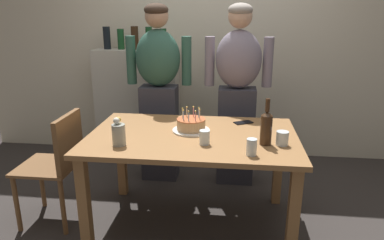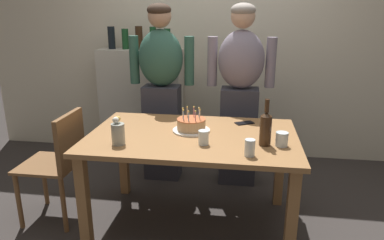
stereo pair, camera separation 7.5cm
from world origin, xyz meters
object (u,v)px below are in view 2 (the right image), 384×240
(birthday_cake, at_px, (191,125))
(wine_bottle, at_px, (266,128))
(flower_vase, at_px, (118,133))
(person_woman_cardigan, at_px, (240,93))
(cell_phone, at_px, (244,123))
(dining_chair, at_px, (60,158))
(water_glass_side, at_px, (282,139))
(person_man_bearded, at_px, (162,91))
(water_glass_near, at_px, (204,138))
(water_glass_far, at_px, (250,148))

(birthday_cake, height_order, wine_bottle, wine_bottle)
(flower_vase, distance_m, person_woman_cardigan, 1.32)
(cell_phone, height_order, flower_vase, flower_vase)
(birthday_cake, height_order, person_woman_cardigan, person_woman_cardigan)
(dining_chair, bearing_deg, cell_phone, 105.28)
(water_glass_side, height_order, person_man_bearded, person_man_bearded)
(birthday_cake, bearing_deg, person_man_bearded, 118.33)
(birthday_cake, distance_m, cell_phone, 0.46)
(birthday_cake, bearing_deg, water_glass_side, -18.42)
(wine_bottle, bearing_deg, dining_chair, 177.11)
(person_man_bearded, bearing_deg, water_glass_near, 117.48)
(birthday_cake, relative_size, dining_chair, 0.32)
(birthday_cake, xyz_separation_m, person_woman_cardigan, (0.34, 0.73, 0.09))
(water_glass_near, relative_size, flower_vase, 0.51)
(flower_vase, relative_size, person_man_bearded, 0.11)
(flower_vase, xyz_separation_m, person_woman_cardigan, (0.78, 1.06, 0.05))
(water_glass_near, height_order, dining_chair, dining_chair)
(birthday_cake, relative_size, water_glass_near, 2.86)
(cell_phone, height_order, person_woman_cardigan, person_woman_cardigan)
(water_glass_side, bearing_deg, water_glass_near, -174.63)
(birthday_cake, height_order, water_glass_far, birthday_cake)
(cell_phone, distance_m, flower_vase, 1.02)
(person_woman_cardigan, height_order, dining_chair, person_woman_cardigan)
(water_glass_side, distance_m, flower_vase, 1.08)
(person_woman_cardigan, bearing_deg, water_glass_far, 94.22)
(water_glass_near, distance_m, person_woman_cardigan, 1.01)
(wine_bottle, xyz_separation_m, dining_chair, (-1.52, 0.08, -0.35))
(cell_phone, bearing_deg, flower_vase, -173.93)
(water_glass_side, bearing_deg, dining_chair, 177.30)
(flower_vase, bearing_deg, wine_bottle, 7.44)
(wine_bottle, distance_m, person_man_bearded, 1.31)
(person_woman_cardigan, distance_m, dining_chair, 1.63)
(water_glass_far, xyz_separation_m, water_glass_side, (0.21, 0.20, -0.01))
(water_glass_near, relative_size, dining_chair, 0.11)
(wine_bottle, xyz_separation_m, cell_phone, (-0.14, 0.46, -0.12))
(water_glass_near, bearing_deg, cell_phone, 61.91)
(water_glass_near, xyz_separation_m, person_woman_cardigan, (0.22, 0.98, 0.08))
(water_glass_far, height_order, cell_phone, water_glass_far)
(dining_chair, bearing_deg, wine_bottle, 87.11)
(cell_phone, xyz_separation_m, dining_chair, (-1.39, -0.38, -0.23))
(water_glass_side, height_order, person_woman_cardigan, person_woman_cardigan)
(birthday_cake, xyz_separation_m, water_glass_side, (0.63, -0.21, 0.00))
(water_glass_far, bearing_deg, person_woman_cardigan, 94.22)
(flower_vase, distance_m, dining_chair, 0.66)
(cell_phone, bearing_deg, water_glass_side, -90.63)
(water_glass_far, bearing_deg, water_glass_near, 153.34)
(wine_bottle, bearing_deg, person_man_bearded, 134.38)
(birthday_cake, relative_size, person_woman_cardigan, 0.17)
(birthday_cake, bearing_deg, water_glass_far, -44.14)
(water_glass_side, xyz_separation_m, person_woman_cardigan, (-0.29, 0.94, 0.09))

